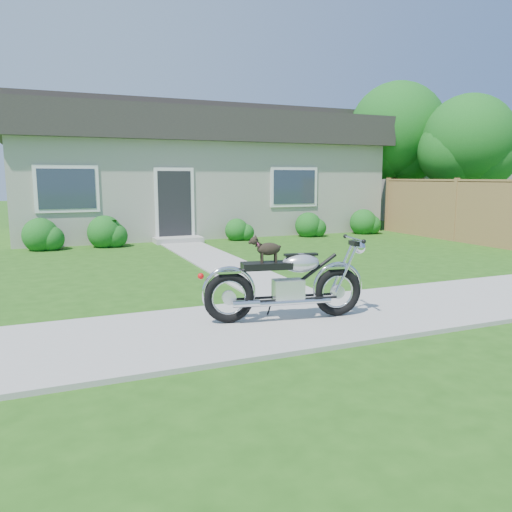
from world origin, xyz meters
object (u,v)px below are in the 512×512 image
Objects in this scene: house at (195,171)px; potted_plant_left at (112,232)px; motorcycle_with_dog at (288,282)px; potted_plant_right at (239,229)px; tree_near at (473,144)px; fence at (455,210)px; tree_far at (401,135)px.

house is 16.04× the size of potted_plant_left.
house is 5.70× the size of motorcycle_with_dog.
potted_plant_right is at bearing -83.25° from house.
potted_plant_right is 8.92m from motorcycle_with_dog.
tree_near is 13.21m from motorcycle_with_dog.
tree_far reaches higher than fence.
motorcycle_with_dog is at bearing -106.56° from potted_plant_right.
potted_plant_left is (-3.39, -3.44, -1.76)m from house.
tree_near is 0.86× the size of tree_far.
tree_near reaches higher than potted_plant_left.
motorcycle_with_dog is (1.26, -8.55, 0.15)m from potted_plant_left.
tree_near is 2.78m from tree_far.
fence is at bearing -44.74° from house.
potted_plant_right is at bearing 154.59° from fence.
fence is 1.21× the size of tree_far.
fence is 6.55m from potted_plant_right.
house reaches higher than motorcycle_with_dog.
house reaches higher than potted_plant_left.
tree_far is at bearing 55.47° from motorcycle_with_dog.
fence is 10.10m from potted_plant_left.
potted_plant_left is 0.36× the size of motorcycle_with_dog.
fence is 10.21m from motorcycle_with_dog.
fence is 2.99× the size of motorcycle_with_dog.
potted_plant_right is (-8.11, 1.14, -2.69)m from tree_near.
tree_far is 11.42m from potted_plant_left.
fence is (6.30, -6.24, -1.22)m from house.
tree_near is 12.25m from potted_plant_left.
house is 7.90m from tree_far.
fence is at bearing 43.85° from motorcycle_with_dog.
house is at bearing 96.75° from potted_plant_right.
motorcycle_with_dog is (-9.64, -9.95, -2.97)m from tree_far.
house is 19.00× the size of potted_plant_right.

